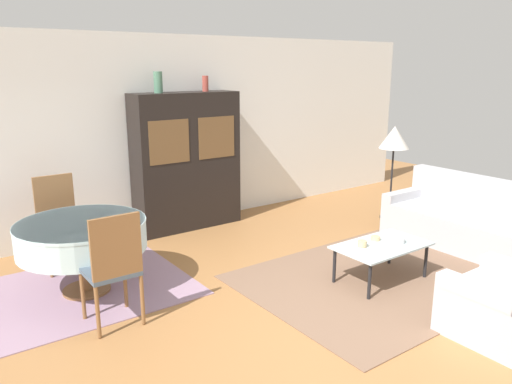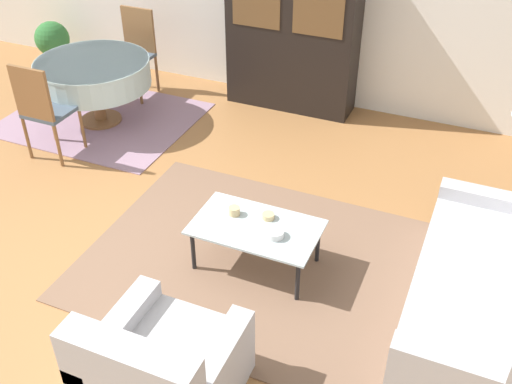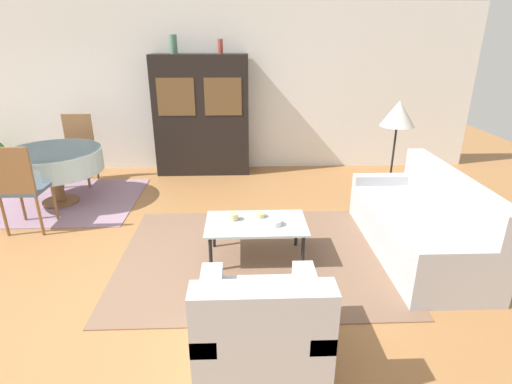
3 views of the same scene
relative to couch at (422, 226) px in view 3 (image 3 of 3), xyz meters
The scene contains 17 objects.
ground_plane 3.02m from the couch, 169.61° to the right, with size 14.00×14.00×0.00m, color #9E6B3D.
wall_back 4.40m from the couch, 133.73° to the left, with size 10.00×0.06×2.70m.
area_rug 1.79m from the couch, behind, with size 2.85×2.21×0.01m.
dining_rug 4.76m from the couch, 160.77° to the left, with size 2.15×1.74×0.01m.
couch is the anchor object (origin of this frame).
armchair 2.37m from the couch, 139.17° to the right, with size 0.86×0.88×0.84m.
coffee_table 1.77m from the couch, behind, with size 1.03×0.61×0.40m.
display_cabinet 3.85m from the couch, 132.20° to the left, with size 1.52×0.46×1.92m.
dining_table 4.71m from the couch, 161.28° to the left, with size 1.28×1.28×0.75m.
dining_chair_near 4.51m from the couch, behind, with size 0.44×0.44×1.06m.
dining_chair_far 5.06m from the couch, 151.90° to the left, with size 0.44×0.44×1.06m.
floor_lamp 1.64m from the couch, 84.35° to the left, with size 0.44×0.44×1.41m.
cup 2.00m from the couch, behind, with size 0.09×0.09×0.07m.
bowl 1.60m from the couch, behind, with size 0.15×0.15×0.06m.
bowl_small 1.72m from the couch, behind, with size 0.10×0.10×0.05m.
vase_tall 4.43m from the couch, 136.17° to the left, with size 0.12×0.12×0.28m.
vase_short 3.98m from the couch, 128.21° to the left, with size 0.09×0.09×0.22m.
Camera 3 is at (1.05, -3.21, 2.20)m, focal length 28.00 mm.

